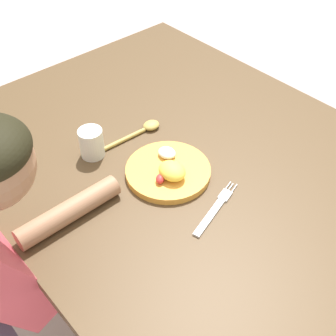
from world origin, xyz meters
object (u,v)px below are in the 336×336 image
at_px(drinking_cup, 92,143).
at_px(spoon, 143,130).
at_px(plate, 169,170).
at_px(fork, 215,209).

bearing_deg(drinking_cup, spoon, 84.86).
xyz_separation_m(plate, drinking_cup, (-0.19, -0.10, 0.03)).
bearing_deg(plate, drinking_cup, -152.59).
xyz_separation_m(spoon, drinking_cup, (-0.01, -0.16, 0.03)).
relative_size(fork, drinking_cup, 2.38).
distance_m(spoon, drinking_cup, 0.17).
bearing_deg(spoon, drinking_cup, 178.01).
distance_m(fork, drinking_cup, 0.37).
xyz_separation_m(fork, drinking_cup, (-0.36, -0.10, 0.04)).
bearing_deg(drinking_cup, plate, 27.41).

